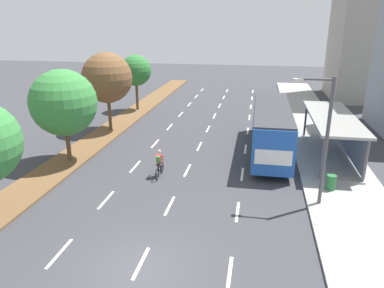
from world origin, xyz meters
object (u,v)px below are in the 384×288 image
object	(u,v)px
streetlight	(324,134)
median_tree_second	(63,103)
cyclist	(159,164)
bus_shelter	(335,132)
median_tree_third	(107,78)
bus	(271,125)
trash_bin	(331,182)
median_tree_fourth	(136,71)

from	to	relation	value
streetlight	median_tree_second	bearing A→B (deg)	167.56
cyclist	bus_shelter	bearing A→B (deg)	25.42
cyclist	median_tree_third	xyz separation A→B (m)	(-6.83, 8.91, 3.78)
bus_shelter	bus	world-z (taller)	bus
cyclist	median_tree_second	size ratio (longest dim) A/B	0.30
cyclist	trash_bin	size ratio (longest dim) A/B	2.14
bus_shelter	streetlight	bearing A→B (deg)	-106.00
median_tree_second	median_tree_third	size ratio (longest dim) A/B	0.93
cyclist	median_tree_second	distance (m)	7.53
median_tree_second	median_tree_fourth	bearing A→B (deg)	90.98
bus	median_tree_third	world-z (taller)	median_tree_third
bus	median_tree_fourth	distance (m)	17.50
median_tree_fourth	streetlight	world-z (taller)	streetlight
bus	streetlight	world-z (taller)	streetlight
median_tree_second	streetlight	xyz separation A→B (m)	(15.56, -3.43, -0.19)
cyclist	streetlight	bearing A→B (deg)	-13.34
bus_shelter	median_tree_second	bearing A→B (deg)	-167.49
bus	trash_bin	bearing A→B (deg)	-62.31
median_tree_fourth	trash_bin	xyz separation A→B (m)	(16.85, -16.83, -3.65)
median_tree_third	median_tree_fourth	world-z (taller)	median_tree_third
median_tree_third	trash_bin	xyz separation A→B (m)	(16.77, -9.24, -4.00)
cyclist	median_tree_third	size ratio (longest dim) A/B	0.28
median_tree_second	trash_bin	xyz separation A→B (m)	(16.59, -1.65, -3.50)
bus	median_tree_third	bearing A→B (deg)	166.95
median_tree_fourth	trash_bin	bearing A→B (deg)	-44.98
trash_bin	median_tree_fourth	bearing A→B (deg)	135.02
median_tree_second	streetlight	bearing A→B (deg)	-12.44
median_tree_third	trash_bin	size ratio (longest dim) A/B	7.72
median_tree_fourth	streetlight	xyz separation A→B (m)	(15.82, -18.61, -0.33)
bus	median_tree_third	xyz separation A→B (m)	(-13.57, 3.15, 2.50)
bus_shelter	median_tree_third	distance (m)	18.42
median_tree_second	trash_bin	bearing A→B (deg)	-5.69
streetlight	bus_shelter	bearing A→B (deg)	74.00
cyclist	median_tree_fourth	bearing A→B (deg)	112.71
cyclist	median_tree_third	bearing A→B (deg)	127.48
median_tree_third	streetlight	xyz separation A→B (m)	(15.74, -11.02, -0.68)
bus	median_tree_second	xyz separation A→B (m)	(-13.39, -4.45, 2.01)
bus_shelter	median_tree_third	size ratio (longest dim) A/B	1.46
bus	bus_shelter	bearing A→B (deg)	-7.00
median_tree_second	streetlight	world-z (taller)	streetlight
bus	trash_bin	xyz separation A→B (m)	(3.20, -6.10, -1.49)
bus_shelter	trash_bin	xyz separation A→B (m)	(-1.08, -5.57, -1.29)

